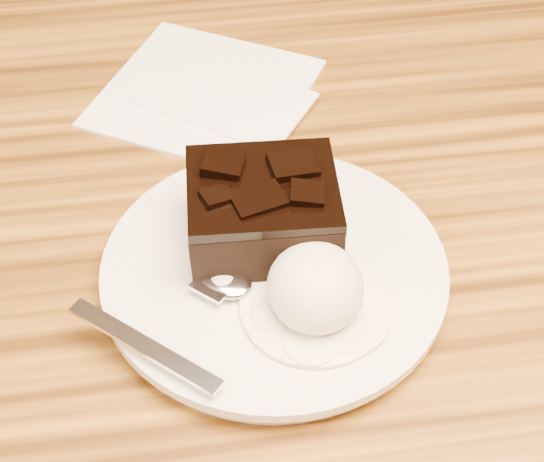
{
  "coord_description": "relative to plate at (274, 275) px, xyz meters",
  "views": [
    {
      "loc": [
        -0.11,
        -0.42,
        1.19
      ],
      "look_at": [
        -0.05,
        -0.04,
        0.79
      ],
      "focal_mm": 57.83,
      "sensor_mm": 36.0,
      "label": 1
    }
  ],
  "objects": [
    {
      "name": "plate",
      "position": [
        0.0,
        0.0,
        0.0
      ],
      "size": [
        0.22,
        0.22,
        0.02
      ],
      "primitive_type": "cylinder",
      "color": "white",
      "rests_on": "dining_table"
    },
    {
      "name": "napkin",
      "position": [
        -0.03,
        0.21,
        -0.01
      ],
      "size": [
        0.21,
        0.21,
        0.01
      ],
      "primitive_type": "cube",
      "rotation": [
        0.0,
        0.0,
        -0.53
      ],
      "color": "white",
      "rests_on": "dining_table"
    },
    {
      "name": "melt_puddle",
      "position": [
        0.02,
        -0.04,
        0.01
      ],
      "size": [
        0.09,
        0.09,
        0.0
      ],
      "primitive_type": "cylinder",
      "color": "white",
      "rests_on": "plate"
    },
    {
      "name": "ice_cream_scoop",
      "position": [
        0.02,
        -0.04,
        0.03
      ],
      "size": [
        0.06,
        0.06,
        0.05
      ],
      "primitive_type": "ellipsoid",
      "color": "beige",
      "rests_on": "plate"
    },
    {
      "name": "brownie",
      "position": [
        -0.0,
        0.02,
        0.03
      ],
      "size": [
        0.1,
        0.09,
        0.04
      ],
      "primitive_type": "cube",
      "rotation": [
        0.0,
        0.0,
        -0.06
      ],
      "color": "black",
      "rests_on": "plate"
    },
    {
      "name": "spoon",
      "position": [
        -0.03,
        -0.01,
        0.01
      ],
      "size": [
        0.14,
        0.13,
        0.01
      ],
      "primitive_type": null,
      "rotation": [
        0.0,
        0.0,
        0.84
      ],
      "color": "silver",
      "rests_on": "plate"
    },
    {
      "name": "crumb_a",
      "position": [
        0.02,
        0.0,
        0.01
      ],
      "size": [
        0.01,
        0.01,
        0.0
      ],
      "primitive_type": "cube",
      "rotation": [
        0.0,
        0.0,
        0.74
      ],
      "color": "black",
      "rests_on": "plate"
    },
    {
      "name": "crumb_b",
      "position": [
        -0.01,
        -0.07,
        0.01
      ],
      "size": [
        0.01,
        0.01,
        0.0
      ],
      "primitive_type": "cube",
      "rotation": [
        0.0,
        0.0,
        0.93
      ],
      "color": "black",
      "rests_on": "plate"
    }
  ]
}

